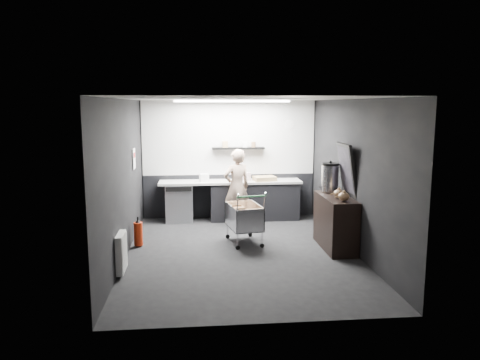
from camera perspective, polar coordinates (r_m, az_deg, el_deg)
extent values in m
plane|color=black|center=(8.41, 0.09, -8.82)|extent=(5.50, 5.50, 0.00)
plane|color=silver|center=(8.00, 0.10, 9.89)|extent=(5.50, 5.50, 0.00)
plane|color=black|center=(10.81, -1.33, 2.54)|extent=(5.50, 0.00, 5.50)
plane|color=black|center=(5.42, 2.95, -4.18)|extent=(5.50, 0.00, 5.50)
plane|color=black|center=(8.15, -14.03, 0.08)|extent=(0.00, 5.50, 5.50)
plane|color=black|center=(8.53, 13.59, 0.49)|extent=(0.00, 5.50, 5.50)
cube|color=silver|center=(10.75, -1.33, 5.18)|extent=(3.95, 0.02, 1.70)
cube|color=black|center=(10.93, -1.31, -1.90)|extent=(3.95, 0.02, 1.00)
cube|color=black|center=(10.67, -0.21, 3.91)|extent=(1.20, 0.22, 0.04)
cylinder|color=white|center=(10.91, 6.07, 6.77)|extent=(0.20, 0.03, 0.20)
cube|color=white|center=(9.40, -12.81, 2.54)|extent=(0.02, 0.30, 0.40)
cube|color=red|center=(9.39, -12.80, 2.96)|extent=(0.02, 0.22, 0.10)
cube|color=white|center=(7.50, -14.29, -8.57)|extent=(0.10, 0.50, 0.60)
cube|color=white|center=(9.84, -0.97, 9.58)|extent=(2.40, 0.20, 0.04)
cube|color=black|center=(10.69, 1.76, -2.56)|extent=(2.00, 0.56, 0.85)
cube|color=#BAB9B5|center=(10.56, -1.19, -0.23)|extent=(3.20, 0.60, 0.05)
cube|color=#9EA0A5|center=(10.62, -7.39, -2.72)|extent=(0.60, 0.58, 0.85)
cube|color=black|center=(10.25, -7.48, -1.12)|extent=(0.56, 0.02, 0.10)
imported|color=beige|center=(10.13, -0.39, -0.89)|extent=(0.70, 0.57, 1.66)
cube|color=silver|center=(8.89, 0.52, -5.77)|extent=(0.68, 0.92, 0.02)
cube|color=silver|center=(8.82, -1.17, -4.48)|extent=(0.16, 0.83, 0.44)
cube|color=silver|center=(8.87, 2.21, -4.40)|extent=(0.16, 0.83, 0.44)
cube|color=silver|center=(8.45, 0.82, -5.09)|extent=(0.54, 0.11, 0.44)
cube|color=silver|center=(9.24, 0.25, -3.84)|extent=(0.54, 0.11, 0.44)
cylinder|color=silver|center=(8.55, -0.77, -7.36)|extent=(0.02, 0.02, 0.30)
cylinder|color=silver|center=(8.60, 2.34, -7.27)|extent=(0.02, 0.02, 0.30)
cylinder|color=silver|center=(9.27, -1.16, -6.03)|extent=(0.02, 0.02, 0.30)
cylinder|color=silver|center=(9.32, 1.70, -5.95)|extent=(0.02, 0.02, 0.30)
cylinder|color=#268D43|center=(8.28, 0.87, -2.04)|extent=(0.54, 0.13, 0.03)
cube|color=brown|center=(8.93, -0.30, -4.40)|extent=(0.28, 0.33, 0.38)
cube|color=brown|center=(8.75, 1.51, -4.82)|extent=(0.26, 0.31, 0.34)
cylinder|color=black|center=(8.58, -0.77, -8.18)|extent=(0.08, 0.04, 0.08)
cylinder|color=black|center=(9.31, -1.16, -6.79)|extent=(0.08, 0.04, 0.08)
cylinder|color=black|center=(8.63, 2.33, -8.09)|extent=(0.08, 0.04, 0.08)
cylinder|color=black|center=(9.35, 1.69, -6.71)|extent=(0.08, 0.04, 0.08)
cube|color=black|center=(8.71, 11.54, -5.10)|extent=(0.48, 1.28, 0.96)
cylinder|color=silver|center=(8.96, 10.90, 0.21)|extent=(0.32, 0.32, 0.49)
cylinder|color=black|center=(8.92, 10.95, 1.90)|extent=(0.32, 0.32, 0.04)
sphere|color=black|center=(8.92, 10.96, 2.17)|extent=(0.05, 0.05, 0.05)
ellipsoid|color=brown|center=(8.44, 11.98, -1.63)|extent=(0.19, 0.19, 0.15)
ellipsoid|color=brown|center=(8.19, 12.54, -1.98)|extent=(0.19, 0.19, 0.15)
cube|color=black|center=(8.64, 12.92, 1.24)|extent=(0.22, 0.75, 0.96)
cube|color=black|center=(8.63, 12.76, 1.24)|extent=(0.15, 0.64, 0.82)
cylinder|color=#AA250B|center=(8.88, -12.29, -6.43)|extent=(0.16, 0.16, 0.43)
cone|color=black|center=(8.82, -12.35, -4.91)|extent=(0.11, 0.11, 0.06)
cylinder|color=black|center=(8.81, -12.36, -4.64)|extent=(0.03, 0.03, 0.06)
cube|color=tan|center=(10.58, 3.01, 0.18)|extent=(0.53, 0.44, 0.10)
cylinder|color=beige|center=(10.57, 0.84, 0.43)|extent=(0.19, 0.19, 0.19)
cube|color=white|center=(10.46, -4.40, 0.27)|extent=(0.22, 0.19, 0.17)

